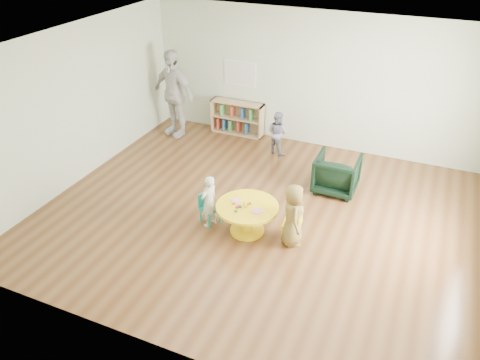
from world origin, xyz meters
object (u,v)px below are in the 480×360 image
at_px(kid_chair_left, 209,207).
at_px(armchair, 337,174).
at_px(child_left, 209,201).
at_px(adult_caretaker, 173,93).
at_px(bookshelf, 237,118).
at_px(child_right, 293,215).
at_px(toddler, 277,133).
at_px(kid_chair_right, 294,224).
at_px(activity_table, 247,214).

xyz_separation_m(kid_chair_left, armchair, (1.67, 1.77, 0.07)).
xyz_separation_m(child_left, adult_caretaker, (-2.28, 2.85, 0.51)).
xyz_separation_m(bookshelf, adult_caretaker, (-1.26, -0.59, 0.59)).
relative_size(child_left, child_right, 0.89).
xyz_separation_m(bookshelf, child_left, (1.02, -3.44, 0.08)).
xyz_separation_m(kid_chair_left, child_right, (1.42, -0.00, 0.23)).
bearing_deg(kid_chair_left, armchair, 159.18).
bearing_deg(toddler, kid_chair_right, 135.71).
height_order(activity_table, toddler, toddler).
height_order(kid_chair_right, bookshelf, bookshelf).
bearing_deg(armchair, child_left, 49.07).
height_order(toddler, adult_caretaker, adult_caretaker).
bearing_deg(adult_caretaker, armchair, 2.17).
bearing_deg(bookshelf, activity_table, -63.93).
bearing_deg(toddler, kid_chair_left, 107.00).
xyz_separation_m(activity_table, bookshelf, (-1.65, 3.36, 0.03)).
bearing_deg(armchair, child_right, 81.85).
bearing_deg(toddler, child_right, 134.90).
bearing_deg(child_left, armchair, 156.18).
relative_size(activity_table, kid_chair_right, 1.88).
xyz_separation_m(kid_chair_right, adult_caretaker, (-3.63, 2.65, 0.68)).
relative_size(kid_chair_left, toddler, 0.58).
relative_size(armchair, child_right, 0.75).
distance_m(kid_chair_left, child_left, 0.20).
height_order(kid_chair_left, child_left, child_left).
distance_m(kid_chair_right, child_right, 0.25).
relative_size(kid_chair_left, kid_chair_right, 1.00).
distance_m(kid_chair_left, bookshelf, 3.49).
height_order(kid_chair_right, armchair, armchair).
bearing_deg(bookshelf, child_left, -73.47).
relative_size(kid_chair_left, child_right, 0.52).
xyz_separation_m(child_right, adult_caretaker, (-3.64, 2.76, 0.45)).
bearing_deg(toddler, bookshelf, -5.88).
height_order(kid_chair_right, child_left, child_left).
bearing_deg(armchair, kid_chair_right, 81.19).
height_order(kid_chair_right, toddler, toddler).
xyz_separation_m(kid_chair_left, kid_chair_right, (1.42, 0.11, -0.00)).
xyz_separation_m(kid_chair_left, adult_caretaker, (-2.22, 2.76, 0.68)).
height_order(bookshelf, adult_caretaker, adult_caretaker).
height_order(activity_table, adult_caretaker, adult_caretaker).
bearing_deg(child_right, armchair, -32.32).
relative_size(activity_table, adult_caretaker, 0.51).
distance_m(armchair, child_left, 2.47).
height_order(bookshelf, child_left, child_left).
distance_m(child_left, toddler, 2.85).
relative_size(kid_chair_right, child_right, 0.51).
xyz_separation_m(activity_table, child_right, (0.73, 0.01, 0.17)).
xyz_separation_m(armchair, child_right, (-0.26, -1.78, 0.16)).
bearing_deg(toddler, activity_table, 121.03).
relative_size(bookshelf, toddler, 1.32).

